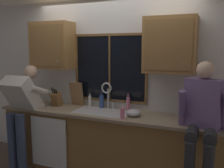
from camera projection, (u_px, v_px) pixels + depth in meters
back_wall at (114, 84)px, 3.77m from camera, size 5.56×0.12×2.55m
window_glass at (110, 68)px, 3.68m from camera, size 1.10×0.02×0.95m
window_frame_top at (110, 35)px, 3.60m from camera, size 1.17×0.02×0.04m
window_frame_bottom at (110, 100)px, 3.75m from camera, size 1.17×0.02×0.04m
window_frame_left at (77, 67)px, 3.89m from camera, size 0.03×0.02×0.95m
window_frame_right at (146, 69)px, 3.46m from camera, size 0.03×0.02×0.95m
window_mullion_center at (110, 68)px, 3.67m from camera, size 0.02×0.02×0.95m
lower_cabinet_run at (105, 144)px, 3.57m from camera, size 3.16×0.58×0.88m
countertop at (104, 114)px, 3.48m from camera, size 3.22×0.62×0.04m
dishwasher_front at (49, 143)px, 3.56m from camera, size 0.60×0.02×0.74m
upper_cabinet_left at (52, 46)px, 3.83m from camera, size 0.66×0.36×0.72m
upper_cabinet_right at (170, 45)px, 3.14m from camera, size 0.66×0.36×0.72m
sink at (102, 118)px, 3.52m from camera, size 0.80×0.46×0.21m
faucet at (107, 92)px, 3.63m from camera, size 0.18×0.09×0.40m
person_standing at (22, 106)px, 3.66m from camera, size 0.53×0.69×1.56m
person_sitting_on_counter at (203, 114)px, 2.71m from camera, size 0.54×0.66×1.26m
knife_block at (57, 99)px, 3.84m from camera, size 0.12×0.18×0.32m
cutting_board at (77, 94)px, 3.87m from camera, size 0.22×0.10×0.37m
mixing_bowl at (134, 113)px, 3.27m from camera, size 0.20×0.20×0.10m
soap_dispenser at (122, 113)px, 3.15m from camera, size 0.06×0.07×0.19m
bottle_green_glass at (128, 103)px, 3.57m from camera, size 0.05×0.05×0.26m
bottle_tall_clear at (90, 101)px, 3.82m from camera, size 0.05×0.05×0.22m
bottle_amber_small at (102, 101)px, 3.72m from camera, size 0.07×0.07×0.25m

